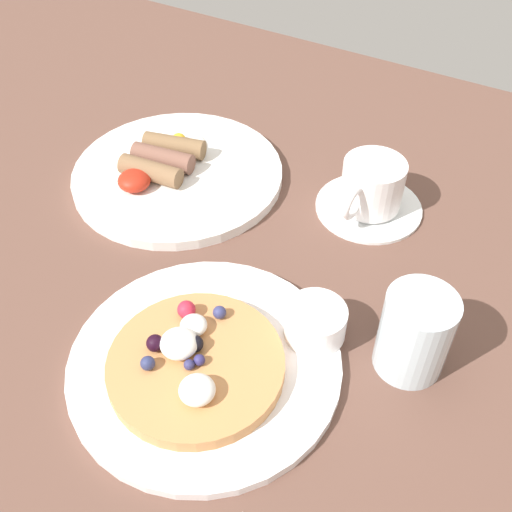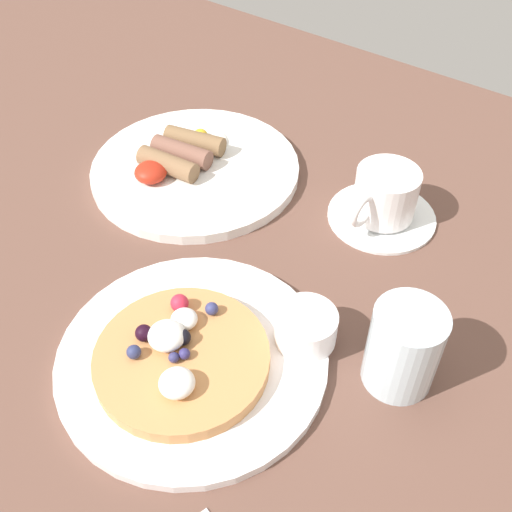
# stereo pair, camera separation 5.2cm
# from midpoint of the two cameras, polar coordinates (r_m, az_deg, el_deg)

# --- Properties ---
(ground_plane) EXTENTS (1.71, 1.11, 0.03)m
(ground_plane) POSITION_cam_midpoint_polar(r_m,az_deg,el_deg) (0.67, -1.54, -2.79)
(ground_plane) COLOR brown
(pancake_plate) EXTENTS (0.26, 0.26, 0.01)m
(pancake_plate) POSITION_cam_midpoint_polar(r_m,az_deg,el_deg) (0.59, -3.43, -9.58)
(pancake_plate) COLOR white
(pancake_plate) RESTS_ON ground_plane
(pancake_with_berries) EXTENTS (0.16, 0.16, 0.04)m
(pancake_with_berries) POSITION_cam_midpoint_polar(r_m,az_deg,el_deg) (0.57, -4.49, -9.43)
(pancake_with_berries) COLOR tan
(pancake_with_berries) RESTS_ON pancake_plate
(syrup_ramekin) EXTENTS (0.06, 0.06, 0.03)m
(syrup_ramekin) POSITION_cam_midpoint_polar(r_m,az_deg,el_deg) (0.59, 7.23, -6.71)
(syrup_ramekin) COLOR white
(syrup_ramekin) RESTS_ON pancake_plate
(breakfast_plate) EXTENTS (0.27, 0.27, 0.01)m
(breakfast_plate) POSITION_cam_midpoint_polar(r_m,az_deg,el_deg) (0.79, -3.81, 8.02)
(breakfast_plate) COLOR white
(breakfast_plate) RESTS_ON ground_plane
(fried_breakfast) EXTENTS (0.09, 0.15, 0.03)m
(fried_breakfast) POSITION_cam_midpoint_polar(r_m,az_deg,el_deg) (0.79, -5.24, 9.51)
(fried_breakfast) COLOR brown
(fried_breakfast) RESTS_ON breakfast_plate
(coffee_saucer) EXTENTS (0.13, 0.13, 0.01)m
(coffee_saucer) POSITION_cam_midpoint_polar(r_m,az_deg,el_deg) (0.75, 13.61, 3.65)
(coffee_saucer) COLOR white
(coffee_saucer) RESTS_ON ground_plane
(coffee_cup) EXTENTS (0.07, 0.10, 0.06)m
(coffee_cup) POSITION_cam_midpoint_polar(r_m,az_deg,el_deg) (0.72, 14.00, 5.63)
(coffee_cup) COLOR white
(coffee_cup) RESTS_ON coffee_saucer
(water_glass) EXTENTS (0.07, 0.07, 0.09)m
(water_glass) POSITION_cam_midpoint_polar(r_m,az_deg,el_deg) (0.57, 16.34, -8.14)
(water_glass) COLOR silver
(water_glass) RESTS_ON ground_plane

